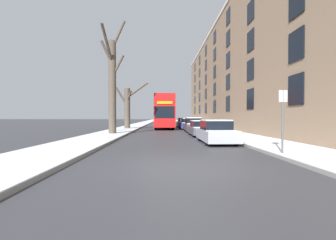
# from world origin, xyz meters

# --- Properties ---
(ground_plane) EXTENTS (320.00, 320.00, 0.00)m
(ground_plane) POSITION_xyz_m (0.00, 0.00, 0.00)
(ground_plane) COLOR #38383D
(sidewalk_left) EXTENTS (3.12, 130.00, 0.16)m
(sidewalk_left) POSITION_xyz_m (-5.19, 53.00, 0.08)
(sidewalk_left) COLOR gray
(sidewalk_left) RESTS_ON ground
(sidewalk_right) EXTENTS (3.12, 130.00, 0.16)m
(sidewalk_right) POSITION_xyz_m (5.19, 53.00, 0.08)
(sidewalk_right) COLOR gray
(sidewalk_right) RESTS_ON ground
(terrace_facade_right) EXTENTS (9.10, 51.33, 15.26)m
(terrace_facade_right) POSITION_xyz_m (11.25, 24.70, 7.63)
(terrace_facade_right) COLOR #8C7056
(terrace_facade_right) RESTS_ON ground
(bare_tree_left_0) EXTENTS (2.09, 2.81, 9.60)m
(bare_tree_left_0) POSITION_xyz_m (-4.90, 12.17, 4.42)
(bare_tree_left_0) COLOR #4C4238
(bare_tree_left_0) RESTS_ON ground
(bare_tree_left_1) EXTENTS (3.98, 1.65, 5.92)m
(bare_tree_left_1) POSITION_xyz_m (-4.95, 20.87, 2.82)
(bare_tree_left_1) COLOR #4C4238
(bare_tree_left_1) RESTS_ON ground
(double_decker_bus) EXTENTS (2.52, 11.10, 4.28)m
(double_decker_bus) POSITION_xyz_m (-0.40, 23.99, 2.43)
(double_decker_bus) COLOR red
(double_decker_bus) RESTS_ON ground
(parked_car_0) EXTENTS (1.80, 4.07, 1.38)m
(parked_car_0) POSITION_xyz_m (2.54, 6.36, 0.64)
(parked_car_0) COLOR #9EA3AD
(parked_car_0) RESTS_ON ground
(parked_car_1) EXTENTS (1.84, 3.94, 1.27)m
(parked_car_1) POSITION_xyz_m (2.54, 11.39, 0.60)
(parked_car_1) COLOR #474C56
(parked_car_1) RESTS_ON ground
(parked_car_2) EXTENTS (1.70, 4.30, 1.51)m
(parked_car_2) POSITION_xyz_m (2.54, 16.32, 0.69)
(parked_car_2) COLOR #474C56
(parked_car_2) RESTS_ON ground
(parked_car_3) EXTENTS (1.89, 4.36, 1.42)m
(parked_car_3) POSITION_xyz_m (2.54, 21.89, 0.66)
(parked_car_3) COLOR navy
(parked_car_3) RESTS_ON ground
(parked_car_4) EXTENTS (1.87, 4.44, 1.43)m
(parked_car_4) POSITION_xyz_m (2.54, 27.35, 0.66)
(parked_car_4) COLOR slate
(parked_car_4) RESTS_ON ground
(oncoming_van) EXTENTS (1.91, 5.42, 2.34)m
(oncoming_van) POSITION_xyz_m (-1.23, 46.16, 1.27)
(oncoming_van) COLOR #9EA3AD
(oncoming_van) RESTS_ON ground
(pedestrian_left_sidewalk) EXTENTS (0.36, 0.36, 1.66)m
(pedestrian_left_sidewalk) POSITION_xyz_m (-5.58, 15.91, 0.91)
(pedestrian_left_sidewalk) COLOR black
(pedestrian_left_sidewalk) RESTS_ON ground
(street_sign_post) EXTENTS (0.32, 0.07, 2.59)m
(street_sign_post) POSITION_xyz_m (3.94, 1.55, 1.48)
(street_sign_post) COLOR #4C4F54
(street_sign_post) RESTS_ON ground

